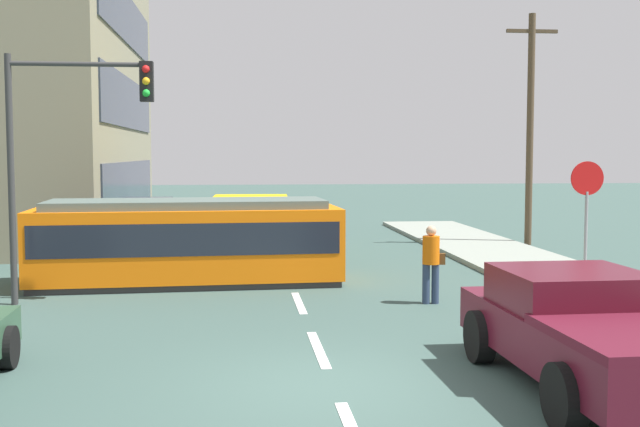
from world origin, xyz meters
name	(u,v)px	position (x,y,z in m)	size (l,w,h in m)	color
ground_plane	(287,274)	(0.00, 10.00, 0.00)	(120.00, 120.00, 0.00)	#374E48
sidewalk_curb_right	(603,294)	(6.80, 6.00, 0.07)	(3.20, 36.00, 0.14)	gray
lane_stripe_1	(318,349)	(0.00, 2.00, 0.01)	(0.16, 2.40, 0.01)	silver
lane_stripe_2	(299,303)	(0.00, 6.00, 0.01)	(0.16, 2.40, 0.01)	silver
lane_stripe_3	(277,252)	(0.00, 14.82, 0.01)	(0.16, 2.40, 0.01)	silver
lane_stripe_4	(270,233)	(0.00, 20.82, 0.01)	(0.16, 2.40, 0.01)	silver
streetcar_tram	(188,240)	(-2.51, 8.82, 1.07)	(7.52, 2.88, 2.07)	orange
city_bus	(250,222)	(-0.90, 14.34, 1.01)	(2.71, 6.02, 1.75)	gold
pedestrian_crossing	(431,260)	(2.79, 5.64, 0.94)	(0.51, 0.36, 1.67)	#293852
pickup_truck_parked	(586,330)	(3.41, -0.49, 0.80)	(2.35, 5.04, 1.55)	#521222
parked_sedan_mid	(112,241)	(-4.94, 12.78, 0.62)	(2.04, 4.51, 1.19)	#306837
parked_sedan_far	(137,224)	(-4.94, 18.62, 0.62)	(1.99, 4.04, 1.19)	silver
parked_sedan_furthest	(153,210)	(-5.08, 25.41, 0.62)	(2.03, 4.05, 1.19)	#BEB5C1
stop_sign	(587,198)	(6.52, 6.31, 2.19)	(0.76, 0.07, 2.88)	gray
traffic_light_mast	(67,130)	(-4.83, 6.46, 3.69)	(3.03, 0.33, 5.26)	#333333
utility_pole_mid	(530,125)	(8.83, 15.87, 4.17)	(1.80, 0.24, 7.98)	#4C3C2A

